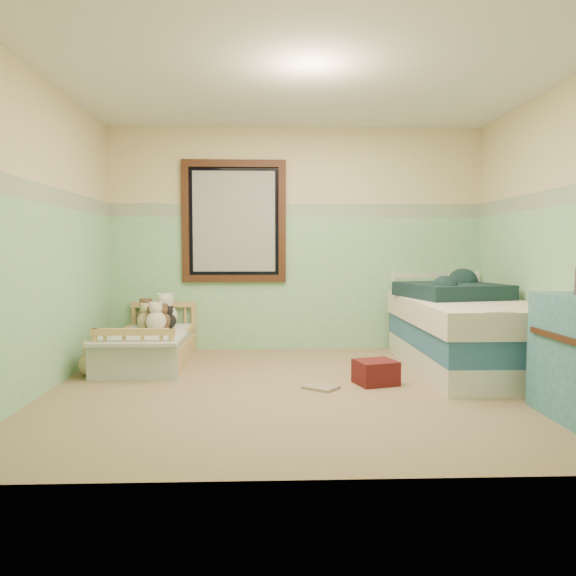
{
  "coord_description": "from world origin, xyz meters",
  "views": [
    {
      "loc": [
        -0.32,
        -4.43,
        1.13
      ],
      "look_at": [
        -0.15,
        0.35,
        0.8
      ],
      "focal_mm": 34.29,
      "sensor_mm": 36.0,
      "label": 1
    }
  ],
  "objects_px": {
    "plush_floor_tan": "(91,364)",
    "twin_bed_frame": "(466,358)",
    "floor_book": "(321,387)",
    "plush_floor_cream": "(118,355)",
    "toddler_bed_frame": "(151,354)",
    "red_pillow": "(376,372)"
  },
  "relations": [
    {
      "from": "plush_floor_tan",
      "to": "twin_bed_frame",
      "type": "distance_m",
      "value": 3.47
    },
    {
      "from": "floor_book",
      "to": "plush_floor_tan",
      "type": "bearing_deg",
      "value": -157.25
    },
    {
      "from": "plush_floor_cream",
      "to": "plush_floor_tan",
      "type": "bearing_deg",
      "value": -115.97
    },
    {
      "from": "toddler_bed_frame",
      "to": "red_pillow",
      "type": "relative_size",
      "value": 4.48
    },
    {
      "from": "plush_floor_cream",
      "to": "twin_bed_frame",
      "type": "bearing_deg",
      "value": -3.36
    },
    {
      "from": "toddler_bed_frame",
      "to": "floor_book",
      "type": "bearing_deg",
      "value": -33.82
    },
    {
      "from": "plush_floor_tan",
      "to": "toddler_bed_frame",
      "type": "bearing_deg",
      "value": 52.26
    },
    {
      "from": "plush_floor_tan",
      "to": "red_pillow",
      "type": "distance_m",
      "value": 2.53
    },
    {
      "from": "twin_bed_frame",
      "to": "floor_book",
      "type": "height_order",
      "value": "twin_bed_frame"
    },
    {
      "from": "twin_bed_frame",
      "to": "red_pillow",
      "type": "relative_size",
      "value": 6.27
    },
    {
      "from": "plush_floor_cream",
      "to": "twin_bed_frame",
      "type": "xyz_separation_m",
      "value": [
        3.31,
        -0.19,
        -0.02
      ]
    },
    {
      "from": "red_pillow",
      "to": "floor_book",
      "type": "bearing_deg",
      "value": -164.0
    },
    {
      "from": "toddler_bed_frame",
      "to": "twin_bed_frame",
      "type": "height_order",
      "value": "twin_bed_frame"
    },
    {
      "from": "twin_bed_frame",
      "to": "floor_book",
      "type": "xyz_separation_m",
      "value": [
        -1.44,
        -0.67,
        -0.1
      ]
    },
    {
      "from": "toddler_bed_frame",
      "to": "plush_floor_tan",
      "type": "distance_m",
      "value": 0.69
    },
    {
      "from": "plush_floor_cream",
      "to": "plush_floor_tan",
      "type": "distance_m",
      "value": 0.36
    },
    {
      "from": "toddler_bed_frame",
      "to": "plush_floor_cream",
      "type": "bearing_deg",
      "value": -140.33
    },
    {
      "from": "twin_bed_frame",
      "to": "red_pillow",
      "type": "height_order",
      "value": "twin_bed_frame"
    },
    {
      "from": "plush_floor_tan",
      "to": "twin_bed_frame",
      "type": "height_order",
      "value": "twin_bed_frame"
    },
    {
      "from": "toddler_bed_frame",
      "to": "plush_floor_cream",
      "type": "relative_size",
      "value": 5.66
    },
    {
      "from": "toddler_bed_frame",
      "to": "twin_bed_frame",
      "type": "bearing_deg",
      "value": -7.68
    },
    {
      "from": "toddler_bed_frame",
      "to": "red_pillow",
      "type": "distance_m",
      "value": 2.28
    }
  ]
}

